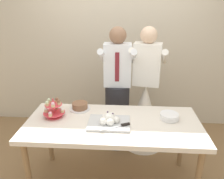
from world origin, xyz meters
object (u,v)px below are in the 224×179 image
object	(u,v)px
person_bride	(144,107)
dessert_table	(113,128)
plate_stack	(169,116)
round_cake	(80,106)
cupcake_stand	(54,109)
person_groom	(117,97)
main_cake_tray	(109,121)

from	to	relation	value
person_bride	dessert_table	bearing A→B (deg)	-117.37
plate_stack	round_cake	size ratio (longest dim) A/B	0.84
cupcake_stand	person_groom	world-z (taller)	person_groom
main_cake_tray	person_groom	distance (m)	0.75
cupcake_stand	plate_stack	xyz separation A→B (m)	(1.23, 0.02, -0.06)
person_bride	main_cake_tray	bearing A→B (deg)	-118.16
round_cake	main_cake_tray	bearing A→B (deg)	-41.05
dessert_table	person_bride	distance (m)	0.85
main_cake_tray	plate_stack	bearing A→B (deg)	12.68
plate_stack	person_groom	xyz separation A→B (m)	(-0.57, 0.60, -0.06)
cupcake_stand	person_groom	size ratio (longest dim) A/B	0.14
dessert_table	plate_stack	size ratio (longest dim) A/B	8.95
dessert_table	round_cake	xyz separation A→B (m)	(-0.40, 0.27, 0.11)
dessert_table	plate_stack	bearing A→B (deg)	9.35
cupcake_stand	person_groom	distance (m)	0.91
cupcake_stand	plate_stack	world-z (taller)	cupcake_stand
plate_stack	person_groom	world-z (taller)	person_groom
cupcake_stand	person_bride	distance (m)	1.26
main_cake_tray	dessert_table	bearing A→B (deg)	50.11
dessert_table	main_cake_tray	distance (m)	0.13
cupcake_stand	plate_stack	size ratio (longest dim) A/B	1.14
main_cake_tray	person_bride	distance (m)	0.93
person_groom	person_bride	size ratio (longest dim) A/B	1.00
round_cake	person_bride	bearing A→B (deg)	31.47
main_cake_tray	person_bride	xyz separation A→B (m)	(0.43, 0.79, -0.23)
main_cake_tray	plate_stack	size ratio (longest dim) A/B	2.10
round_cake	cupcake_stand	bearing A→B (deg)	-141.57
main_cake_tray	round_cake	world-z (taller)	main_cake_tray
plate_stack	person_bride	bearing A→B (deg)	107.04
dessert_table	main_cake_tray	xyz separation A→B (m)	(-0.04, -0.04, 0.11)
cupcake_stand	round_cake	bearing A→B (deg)	38.43
dessert_table	cupcake_stand	bearing A→B (deg)	172.94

